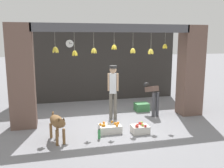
# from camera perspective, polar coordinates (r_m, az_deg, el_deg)

# --- Properties ---
(ground_plane) EXTENTS (60.00, 60.00, 0.00)m
(ground_plane) POSITION_cam_1_polar(r_m,az_deg,el_deg) (7.73, 0.77, -8.78)
(ground_plane) COLOR gray
(shop_back_wall) EXTENTS (6.62, 0.12, 2.95)m
(shop_back_wall) POSITION_cam_1_polar(r_m,az_deg,el_deg) (10.22, -3.36, 4.41)
(shop_back_wall) COLOR #2D2B28
(shop_back_wall) RESTS_ON ground_plane
(shop_pillar_left) EXTENTS (0.70, 0.60, 2.95)m
(shop_pillar_left) POSITION_cam_1_polar(r_m,az_deg,el_deg) (7.48, -19.95, 1.62)
(shop_pillar_left) COLOR brown
(shop_pillar_left) RESTS_ON ground_plane
(shop_pillar_right) EXTENTS (0.70, 0.60, 2.95)m
(shop_pillar_right) POSITION_cam_1_polar(r_m,az_deg,el_deg) (8.70, 17.52, 2.90)
(shop_pillar_right) COLOR brown
(shop_pillar_right) RESTS_ON ground_plane
(storefront_awning) EXTENTS (4.72, 0.27, 0.93)m
(storefront_awning) POSITION_cam_1_polar(r_m,az_deg,el_deg) (7.42, 0.54, 12.33)
(storefront_awning) COLOR #4C4C51
(dog) EXTENTS (0.46, 1.01, 0.72)m
(dog) POSITION_cam_1_polar(r_m,az_deg,el_deg) (6.36, -12.39, -8.63)
(dog) COLOR brown
(dog) RESTS_ON ground_plane
(shopkeeper) EXTENTS (0.33, 0.31, 1.71)m
(shopkeeper) POSITION_cam_1_polar(r_m,az_deg,el_deg) (7.79, 0.25, -0.84)
(shopkeeper) COLOR #6B665B
(shopkeeper) RESTS_ON ground_plane
(worker_stooping) EXTENTS (0.31, 0.80, 1.04)m
(worker_stooping) POSITION_cam_1_polar(r_m,az_deg,el_deg) (8.44, 9.20, -2.40)
(worker_stooping) COLOR #424247
(worker_stooping) RESTS_ON ground_plane
(fruit_crate_oranges) EXTENTS (0.60, 0.41, 0.27)m
(fruit_crate_oranges) POSITION_cam_1_polar(r_m,az_deg,el_deg) (6.94, -0.47, -10.08)
(fruit_crate_oranges) COLOR silver
(fruit_crate_oranges) RESTS_ON ground_plane
(fruit_crate_apples) EXTENTS (0.46, 0.36, 0.27)m
(fruit_crate_apples) POSITION_cam_1_polar(r_m,az_deg,el_deg) (6.93, 6.43, -10.15)
(fruit_crate_apples) COLOR silver
(fruit_crate_apples) RESTS_ON ground_plane
(produce_box_green) EXTENTS (0.47, 0.41, 0.28)m
(produce_box_green) POSITION_cam_1_polar(r_m,az_deg,el_deg) (8.97, 6.78, -5.21)
(produce_box_green) COLOR #42844C
(produce_box_green) RESTS_ON ground_plane
(water_bottle) EXTENTS (0.07, 0.07, 0.27)m
(water_bottle) POSITION_cam_1_polar(r_m,az_deg,el_deg) (6.51, -2.95, -11.37)
(water_bottle) COLOR #38934C
(water_bottle) RESTS_ON ground_plane
(wall_clock) EXTENTS (0.32, 0.03, 0.32)m
(wall_clock) POSITION_cam_1_polar(r_m,az_deg,el_deg) (9.95, -9.66, 9.09)
(wall_clock) COLOR black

